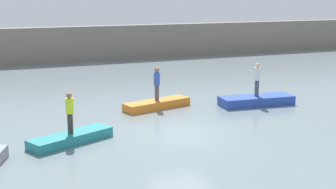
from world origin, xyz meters
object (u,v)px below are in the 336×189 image
rowboat_teal (71,138)px  person_blue_shirt (157,82)px  rowboat_blue (256,101)px  person_hiviz_shirt (70,111)px  person_white_shirt (257,78)px  rowboat_orange (157,104)px

rowboat_teal → person_blue_shirt: bearing=13.7°
rowboat_teal → rowboat_blue: 10.84m
person_hiviz_shirt → person_white_shirt: size_ratio=0.93×
rowboat_orange → person_hiviz_shirt: bearing=-156.4°
rowboat_orange → rowboat_blue: rowboat_blue is taller
rowboat_teal → person_hiviz_shirt: (-0.00, 0.00, 1.12)m
rowboat_orange → person_white_shirt: 5.51m
person_hiviz_shirt → rowboat_blue: bearing=15.1°
person_white_shirt → rowboat_teal: bearing=-164.9°
rowboat_orange → person_hiviz_shirt: 6.82m
rowboat_teal → person_hiviz_shirt: 1.12m
rowboat_blue → person_blue_shirt: size_ratio=2.30×
rowboat_orange → person_blue_shirt: 1.18m
rowboat_teal → rowboat_orange: 6.73m
rowboat_teal → person_hiviz_shirt: bearing=155.4°
rowboat_orange → rowboat_blue: bearing=-29.3°
rowboat_orange → person_hiviz_shirt: (-5.28, -4.17, 1.11)m
rowboat_orange → person_blue_shirt: (0.00, 0.00, 1.18)m
person_hiviz_shirt → person_blue_shirt: bearing=38.3°
rowboat_blue → person_white_shirt: bearing=-84.8°
rowboat_teal → person_white_shirt: bearing=-9.5°
rowboat_blue → person_hiviz_shirt: bearing=-159.7°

